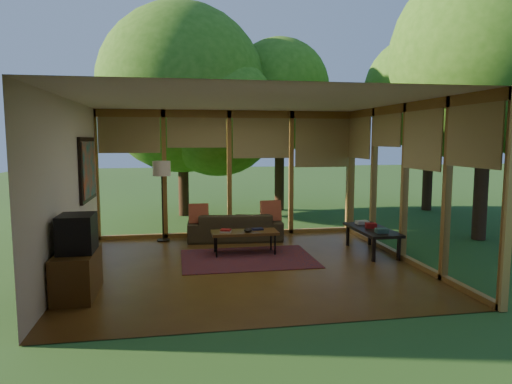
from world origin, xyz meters
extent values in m
plane|color=brown|center=(0.00, 0.00, 0.00)|extent=(5.50, 5.50, 0.00)
plane|color=white|center=(0.00, 0.00, 2.70)|extent=(5.50, 5.50, 0.00)
cube|color=silver|center=(-2.75, 0.00, 1.35)|extent=(0.04, 5.00, 2.70)
cube|color=silver|center=(0.00, -2.50, 1.35)|extent=(5.50, 0.04, 2.70)
cube|color=olive|center=(0.00, 2.50, 1.35)|extent=(5.50, 0.12, 2.70)
cube|color=olive|center=(2.75, 0.00, 1.35)|extent=(0.12, 5.00, 2.70)
plane|color=#2B541F|center=(8.00, 8.00, -0.01)|extent=(40.00, 40.00, 0.00)
cylinder|color=#392214|center=(-0.93, 5.43, 2.21)|extent=(0.28, 0.28, 4.43)
sphere|color=#2A5A14|center=(-0.93, 5.43, 3.44)|extent=(4.51, 4.51, 4.51)
cylinder|color=#392214|center=(1.88, 5.94, 2.29)|extent=(0.28, 0.28, 4.58)
sphere|color=#2A5A14|center=(1.88, 5.94, 3.56)|extent=(2.90, 2.90, 2.90)
cylinder|color=#392214|center=(4.97, 1.19, 2.43)|extent=(0.28, 0.28, 4.86)
sphere|color=#2A5A14|center=(4.97, 1.19, 3.78)|extent=(3.68, 3.68, 3.68)
cylinder|color=#392214|center=(5.94, 5.08, 2.19)|extent=(0.28, 0.28, 4.39)
sphere|color=#2A5A14|center=(5.94, 5.08, 3.41)|extent=(3.38, 3.38, 3.38)
cube|color=maroon|center=(0.07, 0.46, 0.01)|extent=(2.30, 1.63, 0.01)
imported|color=#3A311D|center=(0.05, 2.00, 0.28)|extent=(1.99, 0.89, 0.57)
cube|color=maroon|center=(-0.70, 1.95, 0.58)|extent=(0.40, 0.21, 0.42)
cube|color=maroon|center=(0.80, 1.95, 0.59)|extent=(0.43, 0.23, 0.45)
cube|color=#ACA79C|center=(-0.28, 0.75, 0.44)|extent=(0.22, 0.19, 0.03)
cube|color=maroon|center=(-0.28, 0.75, 0.47)|extent=(0.21, 0.18, 0.03)
cube|color=black|center=(0.32, 0.88, 0.44)|extent=(0.22, 0.17, 0.03)
ellipsoid|color=black|center=(0.12, 0.70, 0.46)|extent=(0.16, 0.16, 0.07)
cube|color=brown|center=(-2.47, -1.01, 0.30)|extent=(0.50, 1.00, 0.60)
cube|color=black|center=(-2.45, -1.01, 0.85)|extent=(0.45, 0.55, 0.50)
cube|color=#31564D|center=(2.40, 0.09, 0.49)|extent=(0.22, 0.17, 0.08)
cube|color=maroon|center=(2.40, 0.54, 0.50)|extent=(0.23, 0.19, 0.09)
cube|color=#ACA79C|center=(2.40, 0.94, 0.49)|extent=(0.24, 0.18, 0.06)
cylinder|color=black|center=(-1.42, 2.16, 0.01)|extent=(0.26, 0.26, 0.03)
cylinder|color=black|center=(-1.42, 2.16, 0.79)|extent=(0.03, 0.03, 1.52)
cylinder|color=beige|center=(-1.42, 2.16, 1.50)|extent=(0.36, 0.36, 0.30)
cube|color=brown|center=(0.07, 0.80, 0.40)|extent=(1.20, 0.50, 0.05)
cylinder|color=black|center=(-0.46, 0.62, 0.19)|extent=(0.03, 0.03, 0.38)
cylinder|color=black|center=(0.60, 0.62, 0.19)|extent=(0.03, 0.03, 0.38)
cylinder|color=black|center=(-0.46, 0.98, 0.19)|extent=(0.03, 0.03, 0.38)
cylinder|color=black|center=(0.60, 0.98, 0.19)|extent=(0.03, 0.03, 0.38)
cube|color=black|center=(2.40, 0.49, 0.43)|extent=(0.60, 1.40, 0.05)
cube|color=black|center=(2.17, -0.11, 0.20)|extent=(0.05, 0.05, 0.40)
cube|color=black|center=(2.63, -0.11, 0.20)|extent=(0.05, 0.05, 0.40)
cube|color=black|center=(2.17, 1.09, 0.20)|extent=(0.05, 0.05, 0.40)
cube|color=black|center=(2.63, 1.09, 0.20)|extent=(0.05, 0.05, 0.40)
cube|color=black|center=(-2.72, 1.40, 1.55)|extent=(0.05, 1.35, 1.15)
cube|color=#196972|center=(-2.69, 1.40, 1.55)|extent=(0.02, 1.20, 1.00)
camera|label=1|loc=(-1.15, -7.27, 2.09)|focal=32.00mm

